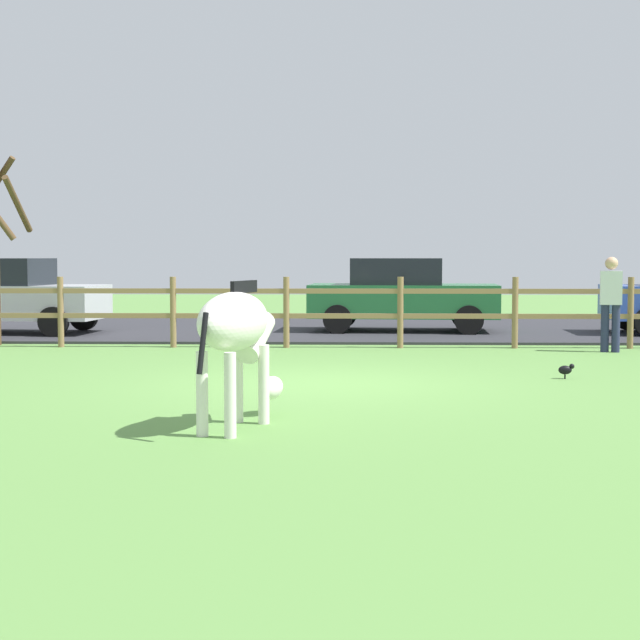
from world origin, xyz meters
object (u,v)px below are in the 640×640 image
visitor_near_fence (611,300)px  crow_on_grass (566,370)px  parked_car_green (402,294)px  parked_car_silver (5,295)px  zebra (237,332)px

visitor_near_fence → crow_on_grass: bearing=-113.0°
crow_on_grass → parked_car_green: (-1.78, 7.80, 0.72)m
crow_on_grass → visitor_near_fence: (1.58, 3.73, 0.78)m
parked_car_silver → visitor_near_fence: visitor_near_fence is taller
zebra → parked_car_silver: bearing=119.2°
zebra → crow_on_grass: 5.64m
parked_car_silver → visitor_near_fence: bearing=-15.9°
zebra → parked_car_silver: 12.55m
parked_car_green → zebra: bearing=-100.7°
parked_car_silver → parked_car_green: bearing=5.1°
crow_on_grass → parked_car_silver: parked_car_silver is taller
parked_car_silver → visitor_near_fence: 12.15m
crow_on_grass → visitor_near_fence: 4.13m
parked_car_silver → crow_on_grass: bearing=-34.9°
zebra → visitor_near_fence: bearing=53.9°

